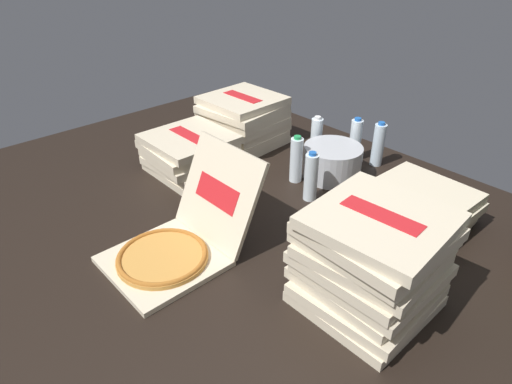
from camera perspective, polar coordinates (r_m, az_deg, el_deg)
name	(u,v)px	position (r m, az deg, el deg)	size (l,w,h in m)	color
ground_plane	(240,229)	(1.99, -2.02, -4.78)	(3.20, 2.40, 0.02)	black
open_pizza_box	(178,240)	(1.80, -10.03, -6.18)	(0.41, 0.59, 0.40)	beige
pizza_stack_left_far	(418,208)	(2.09, 20.26, -1.91)	(0.44, 0.44, 0.17)	beige
pizza_stack_center_near	(372,259)	(1.56, 14.73, -8.45)	(0.45, 0.45, 0.38)	beige
pizza_stack_right_near	(191,153)	(2.41, -8.44, 4.99)	(0.45, 0.45, 0.21)	beige
pizza_stack_left_mid	(243,121)	(2.70, -1.65, 9.22)	(0.46, 0.46, 0.30)	beige
ice_bucket	(332,162)	(2.37, 9.84, 3.91)	(0.31, 0.31, 0.17)	#B7BABF
water_bottle_0	(296,160)	(2.29, 5.23, 4.18)	(0.07, 0.07, 0.25)	white
water_bottle_1	(378,145)	(2.54, 15.55, 5.93)	(0.07, 0.07, 0.25)	silver
water_bottle_2	(355,140)	(2.56, 12.73, 6.58)	(0.07, 0.07, 0.25)	white
water_bottle_3	(311,177)	(2.13, 7.12, 1.94)	(0.07, 0.07, 0.25)	white
water_bottle_4	(316,138)	(2.54, 7.80, 6.88)	(0.07, 0.07, 0.25)	white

